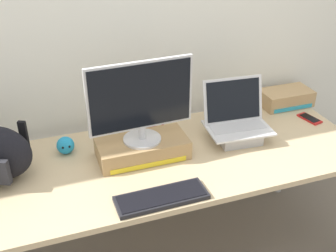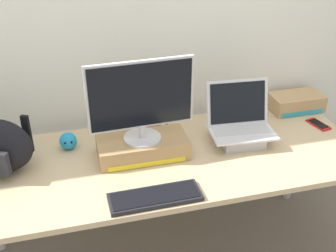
{
  "view_description": "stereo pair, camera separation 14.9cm",
  "coord_description": "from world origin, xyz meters",
  "px_view_note": "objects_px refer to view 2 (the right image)",
  "views": [
    {
      "loc": [
        -0.6,
        -1.7,
        1.93
      ],
      "look_at": [
        0.0,
        0.0,
        0.91
      ],
      "focal_mm": 44.86,
      "sensor_mm": 36.0,
      "label": 1
    },
    {
      "loc": [
        -0.46,
        -1.74,
        1.93
      ],
      "look_at": [
        0.0,
        0.0,
        0.91
      ],
      "focal_mm": 44.86,
      "sensor_mm": 36.0,
      "label": 2
    }
  ],
  "objects_px": {
    "desktop_monitor": "(141,100)",
    "toner_box_cyan": "(296,102)",
    "messenger_backpack": "(0,146)",
    "open_laptop": "(240,130)",
    "cell_phone": "(318,124)",
    "external_keyboard": "(155,197)",
    "plush_toy": "(68,141)",
    "coffee_mug": "(154,125)",
    "toner_box_yellow": "(143,147)"
  },
  "relations": [
    {
      "from": "desktop_monitor",
      "to": "cell_phone",
      "type": "relative_size",
      "value": 3.39
    },
    {
      "from": "cell_phone",
      "to": "external_keyboard",
      "type": "bearing_deg",
      "value": -171.2
    },
    {
      "from": "external_keyboard",
      "to": "desktop_monitor",
      "type": "bearing_deg",
      "value": 86.19
    },
    {
      "from": "open_laptop",
      "to": "messenger_backpack",
      "type": "distance_m",
      "value": 1.22
    },
    {
      "from": "cell_phone",
      "to": "desktop_monitor",
      "type": "bearing_deg",
      "value": 170.7
    },
    {
      "from": "messenger_backpack",
      "to": "cell_phone",
      "type": "relative_size",
      "value": 2.38
    },
    {
      "from": "desktop_monitor",
      "to": "cell_phone",
      "type": "xyz_separation_m",
      "value": [
        1.05,
        0.05,
        -0.31
      ]
    },
    {
      "from": "open_laptop",
      "to": "external_keyboard",
      "type": "relative_size",
      "value": 0.86
    },
    {
      "from": "desktop_monitor",
      "to": "plush_toy",
      "type": "relative_size",
      "value": 5.77
    },
    {
      "from": "toner_box_cyan",
      "to": "toner_box_yellow",
      "type": "bearing_deg",
      "value": -165.32
    },
    {
      "from": "toner_box_yellow",
      "to": "toner_box_cyan",
      "type": "distance_m",
      "value": 1.06
    },
    {
      "from": "cell_phone",
      "to": "toner_box_cyan",
      "type": "relative_size",
      "value": 0.48
    },
    {
      "from": "cell_phone",
      "to": "toner_box_cyan",
      "type": "height_order",
      "value": "toner_box_cyan"
    },
    {
      "from": "messenger_backpack",
      "to": "toner_box_cyan",
      "type": "relative_size",
      "value": 1.15
    },
    {
      "from": "messenger_backpack",
      "to": "plush_toy",
      "type": "relative_size",
      "value": 4.06
    },
    {
      "from": "toner_box_cyan",
      "to": "plush_toy",
      "type": "bearing_deg",
      "value": -175.76
    },
    {
      "from": "external_keyboard",
      "to": "messenger_backpack",
      "type": "height_order",
      "value": "messenger_backpack"
    },
    {
      "from": "toner_box_yellow",
      "to": "cell_phone",
      "type": "relative_size",
      "value": 2.95
    },
    {
      "from": "messenger_backpack",
      "to": "coffee_mug",
      "type": "xyz_separation_m",
      "value": [
        0.79,
        0.16,
        -0.08
      ]
    },
    {
      "from": "messenger_backpack",
      "to": "open_laptop",
      "type": "bearing_deg",
      "value": 22.7
    },
    {
      "from": "desktop_monitor",
      "to": "coffee_mug",
      "type": "xyz_separation_m",
      "value": [
        0.11,
        0.21,
        -0.27
      ]
    },
    {
      "from": "plush_toy",
      "to": "toner_box_cyan",
      "type": "height_order",
      "value": "toner_box_cyan"
    },
    {
      "from": "coffee_mug",
      "to": "plush_toy",
      "type": "bearing_deg",
      "value": -175.07
    },
    {
      "from": "desktop_monitor",
      "to": "toner_box_cyan",
      "type": "bearing_deg",
      "value": 12.3
    },
    {
      "from": "toner_box_yellow",
      "to": "coffee_mug",
      "type": "relative_size",
      "value": 3.72
    },
    {
      "from": "desktop_monitor",
      "to": "messenger_backpack",
      "type": "height_order",
      "value": "desktop_monitor"
    },
    {
      "from": "coffee_mug",
      "to": "desktop_monitor",
      "type": "bearing_deg",
      "value": -117.52
    },
    {
      "from": "desktop_monitor",
      "to": "cell_phone",
      "type": "bearing_deg",
      "value": 0.38
    },
    {
      "from": "toner_box_yellow",
      "to": "desktop_monitor",
      "type": "xyz_separation_m",
      "value": [
        0.0,
        -0.0,
        0.27
      ]
    },
    {
      "from": "desktop_monitor",
      "to": "external_keyboard",
      "type": "relative_size",
      "value": 1.27
    },
    {
      "from": "toner_box_yellow",
      "to": "toner_box_cyan",
      "type": "bearing_deg",
      "value": 14.68
    },
    {
      "from": "open_laptop",
      "to": "toner_box_yellow",
      "type": "bearing_deg",
      "value": -175.27
    },
    {
      "from": "cell_phone",
      "to": "plush_toy",
      "type": "relative_size",
      "value": 1.7
    },
    {
      "from": "external_keyboard",
      "to": "plush_toy",
      "type": "relative_size",
      "value": 4.54
    },
    {
      "from": "coffee_mug",
      "to": "plush_toy",
      "type": "height_order",
      "value": "coffee_mug"
    },
    {
      "from": "messenger_backpack",
      "to": "plush_toy",
      "type": "xyz_separation_m",
      "value": [
        0.31,
        0.11,
        -0.09
      ]
    },
    {
      "from": "cell_phone",
      "to": "plush_toy",
      "type": "distance_m",
      "value": 1.42
    },
    {
      "from": "external_keyboard",
      "to": "cell_phone",
      "type": "relative_size",
      "value": 2.67
    },
    {
      "from": "external_keyboard",
      "to": "messenger_backpack",
      "type": "xyz_separation_m",
      "value": [
        -0.66,
        0.41,
        0.12
      ]
    },
    {
      "from": "open_laptop",
      "to": "plush_toy",
      "type": "height_order",
      "value": "open_laptop"
    },
    {
      "from": "external_keyboard",
      "to": "open_laptop",
      "type": "bearing_deg",
      "value": 32.46
    },
    {
      "from": "messenger_backpack",
      "to": "coffee_mug",
      "type": "height_order",
      "value": "messenger_backpack"
    },
    {
      "from": "desktop_monitor",
      "to": "toner_box_yellow",
      "type": "bearing_deg",
      "value": 90.9
    },
    {
      "from": "plush_toy",
      "to": "open_laptop",
      "type": "bearing_deg",
      "value": -10.12
    },
    {
      "from": "toner_box_cyan",
      "to": "messenger_backpack",
      "type": "bearing_deg",
      "value": -172.72
    },
    {
      "from": "messenger_backpack",
      "to": "coffee_mug",
      "type": "relative_size",
      "value": 3.01
    },
    {
      "from": "plush_toy",
      "to": "messenger_backpack",
      "type": "bearing_deg",
      "value": -159.97
    },
    {
      "from": "desktop_monitor",
      "to": "open_laptop",
      "type": "xyz_separation_m",
      "value": [
        0.54,
        0.0,
        -0.25
      ]
    },
    {
      "from": "desktop_monitor",
      "to": "toner_box_cyan",
      "type": "relative_size",
      "value": 1.64
    },
    {
      "from": "external_keyboard",
      "to": "toner_box_cyan",
      "type": "bearing_deg",
      "value": 30.41
    }
  ]
}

